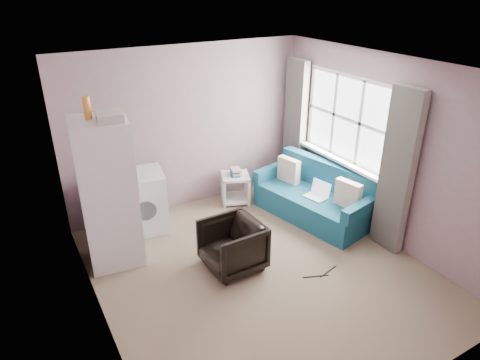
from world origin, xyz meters
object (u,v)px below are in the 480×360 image
object	(u,v)px
washing_machine	(143,200)
sofa	(316,198)
side_table	(235,186)
fridge	(108,193)
armchair	(232,243)

from	to	relation	value
washing_machine	sofa	bearing A→B (deg)	-10.82
washing_machine	side_table	bearing A→B (deg)	12.77
side_table	sofa	bearing A→B (deg)	-49.95
fridge	sofa	distance (m)	3.05
armchair	side_table	bearing A→B (deg)	148.03
washing_machine	sofa	xyz separation A→B (m)	(2.38, -0.95, -0.16)
fridge	washing_machine	size ratio (longest dim) A/B	2.45
armchair	side_table	distance (m)	1.76
fridge	side_table	distance (m)	2.29
armchair	sofa	bearing A→B (deg)	105.03
armchair	sofa	distance (m)	1.81
washing_machine	side_table	xyz separation A→B (m)	(1.54, 0.05, -0.18)
armchair	fridge	bearing A→B (deg)	-128.40
armchair	washing_machine	size ratio (longest dim) A/B	0.80
side_table	armchair	bearing A→B (deg)	-120.55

